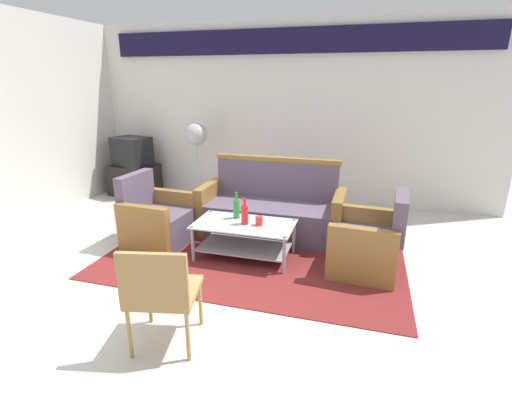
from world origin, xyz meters
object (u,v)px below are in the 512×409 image
Objects in this scene: wicker_chair at (160,290)px; tv_stand at (135,180)px; bottle_green at (237,208)px; bottle_red at (245,214)px; pedestal_fan at (196,139)px; couch at (272,211)px; cup at (259,221)px; television at (132,151)px; armchair_left at (157,221)px; armchair_right at (368,245)px; coffee_table at (244,235)px.

tv_stand is at bearing 113.56° from wicker_chair.
bottle_green is 0.38× the size of tv_stand.
pedestal_fan is at bearing 126.79° from bottle_red.
cup is at bearing 93.89° from couch.
bottle_red reaches higher than cup.
cup is 0.12× the size of tv_stand.
bottle_green is 0.22m from bottle_red.
wicker_chair is (0.04, -1.76, -0.03)m from bottle_green.
bottle_green reaches higher than cup.
television is at bearing 146.26° from cup.
bottle_green is 0.37× the size of wicker_chair.
cup is at bearing -50.15° from pedestal_fan.
couch is 2.12× the size of armchair_left.
television is at bearing -21.77° from couch.
armchair_left is 8.50× the size of cup.
bottle_green is at bearing 160.62° from television.
armchair_right is 1.17m from cup.
cup is at bearing 89.95° from armchair_left.
armchair_right reaches higher than wicker_chair.
armchair_right is at bearing -2.76° from bottle_green.
armchair_right is 8.50× the size of cup.
pedestal_fan reaches higher than cup.
armchair_left reaches higher than wicker_chair.
bottle_red is at bearing 97.86° from armchair_right.
television is at bearing 144.56° from bottle_red.
pedestal_fan is (-1.55, 1.16, 0.70)m from couch.
wicker_chair is at bearing -88.82° from bottle_green.
couch is 0.75m from coffee_table.
couch is 1.42m from armchair_left.
bottle_red is at bearing -46.26° from bottle_green.
coffee_table is at bearing 89.70° from armchair_left.
bottle_red is (-1.31, -0.09, 0.23)m from armchair_right.
cup is (0.05, -0.74, 0.14)m from couch.
armchair_right is at bearing -33.70° from pedestal_fan.
tv_stand is 0.63× the size of pedestal_fan.
wicker_chair is at bearing -94.02° from bottle_red.
couch is 2.26× the size of tv_stand.
armchair_left is 2.90× the size of bottle_red.
armchair_right is (1.20, -0.67, -0.03)m from couch.
bottle_green is 2.23m from pedestal_fan.
bottle_green is (-0.26, -0.59, 0.21)m from couch.
wicker_chair is at bearing -69.47° from pedestal_fan.
bottle_green is 1.05× the size of bottle_red.
bottle_red is (-0.12, -0.75, 0.21)m from couch.
bottle_green reaches higher than coffee_table.
couch is 6.16× the size of bottle_red.
television reaches higher than armchair_left.
pedestal_fan is at bearing -36.55° from couch.
couch is 5.88× the size of bottle_green.
wicker_chair reaches higher than bottle_green.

